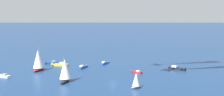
{
  "coord_description": "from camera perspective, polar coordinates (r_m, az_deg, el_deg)",
  "views": [
    {
      "loc": [
        -115.61,
        -38.46,
        33.11
      ],
      "look_at": [
        -0.3,
        0.46,
        16.93
      ],
      "focal_mm": 41.0,
      "sensor_mm": 36.0,
      "label": 1
    }
  ],
  "objects": [
    {
      "name": "ground_plane",
      "position": [
        126.26,
        0.24,
        -7.63
      ],
      "size": [
        2000.0,
        2000.0,
        0.0
      ],
      "primitive_type": "plane",
      "color": "navy"
    },
    {
      "name": "sailboat_near_centre",
      "position": [
        155.86,
        -16.15,
        -2.62
      ],
      "size": [
        10.98,
        6.35,
        13.92
      ],
      "color": "#B21E1E",
      "rests_on": "ground_plane"
    },
    {
      "name": "motorboat_far_port",
      "position": [
        146.39,
        5.4,
        -5.32
      ],
      "size": [
        4.42,
        7.11,
        2.02
      ],
      "color": "#B21E1E",
      "rests_on": "ground_plane"
    },
    {
      "name": "motorboat_inshore",
      "position": [
        171.38,
        -1.55,
        -3.35
      ],
      "size": [
        8.69,
        3.76,
        2.45
      ],
      "color": "#23478C",
      "rests_on": "ground_plane"
    },
    {
      "name": "motorboat_offshore",
      "position": [
        158.14,
        14.44,
        -4.45
      ],
      "size": [
        5.83,
        10.77,
        3.03
      ],
      "color": "black",
      "rests_on": "ground_plane"
    },
    {
      "name": "motorboat_trailing",
      "position": [
        147.9,
        -23.3,
        -5.72
      ],
      "size": [
        3.02,
        8.85,
        2.52
      ],
      "color": "white",
      "rests_on": "ground_plane"
    },
    {
      "name": "motorboat_ahead",
      "position": [
        159.68,
        -6.42,
        -4.19
      ],
      "size": [
        8.97,
        3.22,
        2.55
      ],
      "color": "#23478C",
      "rests_on": "ground_plane"
    },
    {
      "name": "motorboat_mid_cluster",
      "position": [
        168.19,
        -11.74,
        -3.65
      ],
      "size": [
        4.66,
        11.16,
        3.15
      ],
      "color": "gold",
      "rests_on": "ground_plane"
    },
    {
      "name": "sailboat_outer_ring_a",
      "position": [
        127.4,
        -10.46,
        -4.89
      ],
      "size": [
        10.31,
        6.27,
        12.9
      ],
      "color": "black",
      "rests_on": "ground_plane"
    },
    {
      "name": "sailboat_outer_ring_b",
      "position": [
        116.22,
        5.38,
        -7.19
      ],
      "size": [
        5.86,
        5.01,
        7.81
      ],
      "color": "#9E9993",
      "rests_on": "ground_plane"
    },
    {
      "name": "motorboat_outer_ring_c",
      "position": [
        176.85,
        -13.46,
        -3.21
      ],
      "size": [
        6.92,
        8.18,
        2.49
      ],
      "color": "#23478C",
      "rests_on": "ground_plane"
    }
  ]
}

